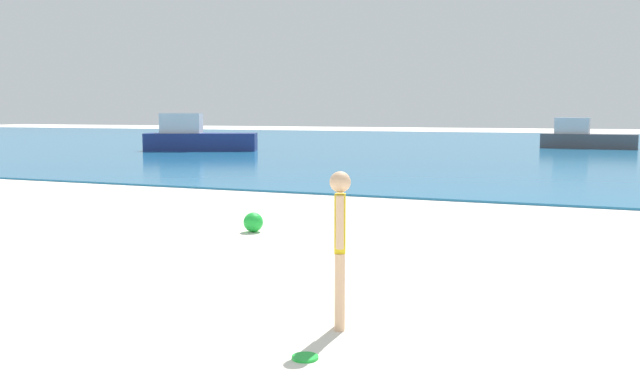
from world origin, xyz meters
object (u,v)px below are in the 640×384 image
at_px(person_standing, 340,240).
at_px(frisbee, 305,357).
at_px(boat_far, 585,138).
at_px(beach_ball, 253,222).
at_px(boat_near, 197,138).

bearing_deg(person_standing, frisbee, -18.40).
relative_size(frisbee, boat_far, 0.04).
distance_m(person_standing, frisbee, 1.29).
relative_size(boat_far, beach_ball, 15.14).
height_order(person_standing, boat_near, boat_near).
distance_m(frisbee, boat_far, 39.05).
distance_m(boat_near, beach_ball, 26.93).
distance_m(person_standing, beach_ball, 5.91).
bearing_deg(beach_ball, person_standing, -53.19).
bearing_deg(frisbee, beach_ball, 122.20).
bearing_deg(boat_near, beach_ball, -78.10).
bearing_deg(boat_near, person_standing, -77.77).
bearing_deg(beach_ball, frisbee, -57.80).
distance_m(person_standing, boat_near, 32.79).
height_order(boat_near, boat_far, boat_near).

